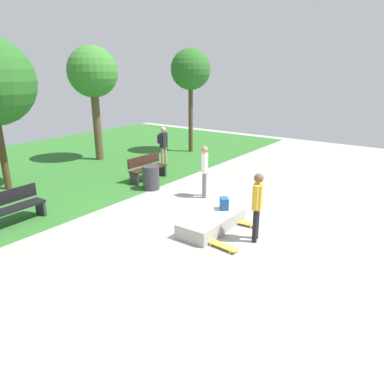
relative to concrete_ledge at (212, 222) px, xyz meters
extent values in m
plane|color=#9E9993|center=(-0.22, 1.00, -0.19)|extent=(28.00, 28.00, 0.00)
cube|color=#2D6B28|center=(-0.22, 9.21, -0.18)|extent=(26.60, 11.57, 0.01)
cube|color=#A8A59E|center=(0.00, 0.00, 0.00)|extent=(2.02, 0.87, 0.37)
cube|color=#1E4C8C|center=(0.58, -0.01, 0.35)|extent=(0.34, 0.34, 0.32)
cylinder|color=black|center=(0.19, -1.17, 0.22)|extent=(0.12, 0.12, 0.82)
cylinder|color=black|center=(-0.02, -1.23, 0.22)|extent=(0.12, 0.12, 0.82)
cube|color=gold|center=(0.08, -1.20, 0.94)|extent=(0.36, 0.28, 0.61)
cylinder|color=gold|center=(0.24, -1.15, 0.97)|extent=(0.09, 0.09, 0.57)
cylinder|color=gold|center=(-0.08, -1.25, 0.97)|extent=(0.09, 0.09, 0.57)
sphere|color=brown|center=(0.08, -1.20, 1.39)|extent=(0.22, 0.22, 0.22)
cylinder|color=slate|center=(1.87, 1.50, 0.22)|extent=(0.12, 0.12, 0.82)
cylinder|color=slate|center=(2.05, 1.63, 0.22)|extent=(0.12, 0.12, 0.82)
cube|color=white|center=(1.96, 1.57, 0.94)|extent=(0.38, 0.35, 0.61)
cylinder|color=white|center=(1.83, 1.46, 0.96)|extent=(0.09, 0.09, 0.56)
cylinder|color=white|center=(2.10, 1.67, 0.96)|extent=(0.09, 0.09, 0.56)
sphere|color=#9E7556|center=(1.96, 1.57, 1.38)|extent=(0.22, 0.22, 0.22)
cube|color=gold|center=(-0.75, -0.78, -0.12)|extent=(0.28, 0.82, 0.02)
cylinder|color=silver|center=(-0.70, -1.07, -0.16)|extent=(0.04, 0.06, 0.06)
cylinder|color=silver|center=(-0.86, -1.05, -0.16)|extent=(0.04, 0.06, 0.06)
cylinder|color=silver|center=(-0.65, -0.51, -0.16)|extent=(0.04, 0.06, 0.06)
cylinder|color=silver|center=(-0.81, -0.49, -0.16)|extent=(0.04, 0.06, 0.06)
cube|color=gold|center=(0.70, -0.51, -0.12)|extent=(0.28, 0.82, 0.02)
cylinder|color=silver|center=(0.59, -0.24, -0.16)|extent=(0.04, 0.06, 0.06)
cylinder|color=silver|center=(0.75, -0.23, -0.16)|extent=(0.04, 0.06, 0.06)
cylinder|color=silver|center=(0.65, -0.80, -0.16)|extent=(0.04, 0.06, 0.06)
cylinder|color=silver|center=(0.81, -0.79, -0.16)|extent=(0.04, 0.06, 0.06)
cube|color=black|center=(-2.80, 4.43, 0.26)|extent=(1.62, 0.51, 0.06)
cube|color=black|center=(-2.81, 4.65, 0.54)|extent=(1.60, 0.13, 0.36)
cube|color=#2D2D33|center=(-2.06, 4.47, 0.04)|extent=(0.10, 0.40, 0.45)
cube|color=#331E14|center=(2.28, 4.30, 0.26)|extent=(1.61, 0.49, 0.06)
cube|color=#331E14|center=(2.28, 4.52, 0.54)|extent=(1.60, 0.11, 0.36)
cube|color=#2D2D33|center=(3.01, 4.28, 0.04)|extent=(0.09, 0.40, 0.45)
cube|color=#2D2D33|center=(1.54, 4.33, 0.04)|extent=(0.09, 0.40, 0.45)
cylinder|color=#4C3823|center=(7.26, 5.99, 1.52)|extent=(0.22, 0.22, 3.40)
sphere|color=#286623|center=(7.26, 5.99, 3.79)|extent=(1.91, 1.91, 1.91)
cylinder|color=brown|center=(3.39, 8.40, 1.42)|extent=(0.35, 0.35, 3.22)
sphere|color=#387F2D|center=(3.39, 8.40, 3.68)|extent=(2.16, 2.16, 2.16)
cylinder|color=#4C3823|center=(-1.38, 7.56, 1.19)|extent=(0.23, 0.23, 2.75)
cylinder|color=#333338|center=(1.53, 3.50, 0.23)|extent=(0.58, 0.58, 0.82)
cylinder|color=tan|center=(4.33, 5.20, 0.22)|extent=(0.12, 0.12, 0.82)
cylinder|color=tan|center=(4.11, 5.19, 0.22)|extent=(0.12, 0.12, 0.82)
cube|color=black|center=(4.22, 5.19, 0.94)|extent=(0.33, 0.22, 0.61)
cylinder|color=black|center=(4.39, 5.21, 0.97)|extent=(0.09, 0.09, 0.57)
cylinder|color=black|center=(4.05, 5.18, 0.97)|extent=(0.09, 0.09, 0.57)
sphere|color=tan|center=(4.22, 5.19, 1.39)|extent=(0.22, 0.22, 0.22)
cube|color=#4C1E66|center=(4.21, 5.35, 0.97)|extent=(0.27, 0.18, 0.36)
camera|label=1|loc=(-7.12, -4.54, 3.73)|focal=33.17mm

